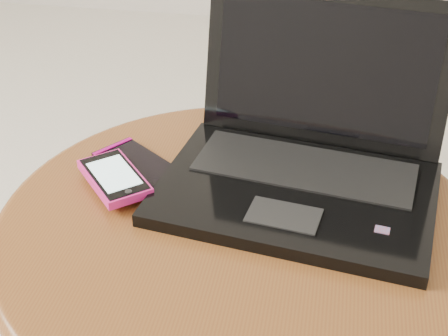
# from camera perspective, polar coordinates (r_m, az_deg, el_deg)

# --- Properties ---
(table) EXTENTS (0.59, 0.59, 0.47)m
(table) POSITION_cam_1_polar(r_m,az_deg,el_deg) (0.86, 1.15, -9.61)
(table) COLOR #5A2D15
(table) RESTS_ON ground
(laptop) EXTENTS (0.37, 0.32, 0.22)m
(laptop) POSITION_cam_1_polar(r_m,az_deg,el_deg) (0.84, 6.96, 1.09)
(laptop) COLOR black
(laptop) RESTS_ON table
(phone_black) EXTENTS (0.13, 0.12, 0.01)m
(phone_black) POSITION_cam_1_polar(r_m,az_deg,el_deg) (0.89, -7.54, 0.25)
(phone_black) COLOR black
(phone_black) RESTS_ON table
(phone_pink) EXTENTS (0.12, 0.12, 0.01)m
(phone_pink) POSITION_cam_1_polar(r_m,az_deg,el_deg) (0.85, -9.42, -0.82)
(phone_pink) COLOR #EC238E
(phone_pink) RESTS_ON phone_black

